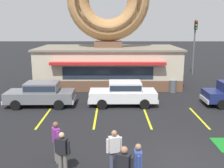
{
  "coord_description": "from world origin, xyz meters",
  "views": [
    {
      "loc": [
        -2.66,
        -9.41,
        5.23
      ],
      "look_at": [
        -2.73,
        5.0,
        2.0
      ],
      "focal_mm": 42.0,
      "sensor_mm": 36.0,
      "label": 1
    }
  ],
  "objects_px": {
    "car_grey": "(42,93)",
    "pedestrian_blue_sweater_man": "(115,149)",
    "pedestrian_clipboard_woman": "(139,164)",
    "car_white": "(125,92)",
    "pedestrian_beanie_man": "(57,140)",
    "trash_bin": "(174,86)",
    "pedestrian_hooded_kid": "(63,151)",
    "traffic_light_pole": "(196,40)"
  },
  "relations": [
    {
      "from": "pedestrian_clipboard_woman",
      "to": "traffic_light_pole",
      "type": "xyz_separation_m",
      "value": [
        7.87,
        20.19,
        2.86
      ]
    },
    {
      "from": "trash_bin",
      "to": "traffic_light_pole",
      "type": "xyz_separation_m",
      "value": [
        3.85,
        7.57,
        3.21
      ]
    },
    {
      "from": "car_grey",
      "to": "pedestrian_clipboard_woman",
      "type": "xyz_separation_m",
      "value": [
        5.53,
        -9.03,
        -0.02
      ]
    },
    {
      "from": "pedestrian_hooded_kid",
      "to": "pedestrian_beanie_man",
      "type": "bearing_deg",
      "value": 115.27
    },
    {
      "from": "car_grey",
      "to": "pedestrian_clipboard_woman",
      "type": "bearing_deg",
      "value": -58.5
    },
    {
      "from": "pedestrian_beanie_man",
      "to": "trash_bin",
      "type": "distance_m",
      "value": 13.01
    },
    {
      "from": "pedestrian_clipboard_woman",
      "to": "car_white",
      "type": "bearing_deg",
      "value": 90.44
    },
    {
      "from": "car_white",
      "to": "pedestrian_blue_sweater_man",
      "type": "bearing_deg",
      "value": -94.79
    },
    {
      "from": "car_white",
      "to": "pedestrian_beanie_man",
      "type": "xyz_separation_m",
      "value": [
        -2.91,
        -7.52,
        0.05
      ]
    },
    {
      "from": "car_grey",
      "to": "pedestrian_blue_sweater_man",
      "type": "height_order",
      "value": "pedestrian_blue_sweater_man"
    },
    {
      "from": "pedestrian_blue_sweater_man",
      "to": "pedestrian_beanie_man",
      "type": "bearing_deg",
      "value": 162.65
    },
    {
      "from": "pedestrian_blue_sweater_man",
      "to": "pedestrian_clipboard_woman",
      "type": "bearing_deg",
      "value": -52.01
    },
    {
      "from": "car_white",
      "to": "pedestrian_hooded_kid",
      "type": "distance_m",
      "value": 8.69
    },
    {
      "from": "pedestrian_blue_sweater_man",
      "to": "trash_bin",
      "type": "height_order",
      "value": "pedestrian_blue_sweater_man"
    },
    {
      "from": "trash_bin",
      "to": "car_white",
      "type": "bearing_deg",
      "value": -140.03
    },
    {
      "from": "pedestrian_beanie_man",
      "to": "traffic_light_pole",
      "type": "bearing_deg",
      "value": 59.62
    },
    {
      "from": "pedestrian_clipboard_woman",
      "to": "trash_bin",
      "type": "distance_m",
      "value": 13.25
    },
    {
      "from": "car_white",
      "to": "trash_bin",
      "type": "relative_size",
      "value": 4.7
    },
    {
      "from": "traffic_light_pole",
      "to": "trash_bin",
      "type": "bearing_deg",
      "value": -116.96
    },
    {
      "from": "car_white",
      "to": "car_grey",
      "type": "bearing_deg",
      "value": -178.33
    },
    {
      "from": "pedestrian_hooded_kid",
      "to": "traffic_light_pole",
      "type": "distance_m",
      "value": 22.16
    },
    {
      "from": "car_grey",
      "to": "pedestrian_hooded_kid",
      "type": "bearing_deg",
      "value": -70.29
    },
    {
      "from": "car_white",
      "to": "pedestrian_hooded_kid",
      "type": "height_order",
      "value": "car_white"
    },
    {
      "from": "car_grey",
      "to": "car_white",
      "type": "xyz_separation_m",
      "value": [
        5.46,
        0.16,
        0.0
      ]
    },
    {
      "from": "pedestrian_clipboard_woman",
      "to": "pedestrian_beanie_man",
      "type": "bearing_deg",
      "value": 150.82
    },
    {
      "from": "pedestrian_blue_sweater_man",
      "to": "trash_bin",
      "type": "relative_size",
      "value": 1.64
    },
    {
      "from": "trash_bin",
      "to": "car_grey",
      "type": "bearing_deg",
      "value": -159.4
    },
    {
      "from": "pedestrian_blue_sweater_man",
      "to": "pedestrian_hooded_kid",
      "type": "height_order",
      "value": "pedestrian_blue_sweater_man"
    },
    {
      "from": "car_grey",
      "to": "traffic_light_pole",
      "type": "xyz_separation_m",
      "value": [
        13.4,
        11.16,
        2.84
      ]
    },
    {
      "from": "trash_bin",
      "to": "traffic_light_pole",
      "type": "distance_m",
      "value": 9.08
    },
    {
      "from": "pedestrian_clipboard_woman",
      "to": "car_grey",
      "type": "bearing_deg",
      "value": 121.5
    },
    {
      "from": "pedestrian_blue_sweater_man",
      "to": "pedestrian_clipboard_woman",
      "type": "distance_m",
      "value": 1.23
    },
    {
      "from": "pedestrian_hooded_kid",
      "to": "pedestrian_clipboard_woman",
      "type": "xyz_separation_m",
      "value": [
        2.61,
        -0.87,
        -0.02
      ]
    },
    {
      "from": "car_grey",
      "to": "pedestrian_blue_sweater_man",
      "type": "xyz_separation_m",
      "value": [
        4.77,
        -8.05,
        0.01
      ]
    },
    {
      "from": "trash_bin",
      "to": "traffic_light_pole",
      "type": "relative_size",
      "value": 0.17
    },
    {
      "from": "traffic_light_pole",
      "to": "car_grey",
      "type": "bearing_deg",
      "value": -140.21
    },
    {
      "from": "pedestrian_clipboard_woman",
      "to": "pedestrian_beanie_man",
      "type": "xyz_separation_m",
      "value": [
        -2.99,
        1.67,
        0.07
      ]
    },
    {
      "from": "car_grey",
      "to": "pedestrian_beanie_man",
      "type": "bearing_deg",
      "value": -70.92
    },
    {
      "from": "car_white",
      "to": "traffic_light_pole",
      "type": "xyz_separation_m",
      "value": [
        7.95,
        11.0,
        2.84
      ]
    },
    {
      "from": "car_grey",
      "to": "trash_bin",
      "type": "bearing_deg",
      "value": 20.6
    },
    {
      "from": "car_white",
      "to": "trash_bin",
      "type": "xyz_separation_m",
      "value": [
        4.09,
        3.43,
        -0.37
      ]
    },
    {
      "from": "car_white",
      "to": "pedestrian_clipboard_woman",
      "type": "relative_size",
      "value": 2.95
    }
  ]
}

